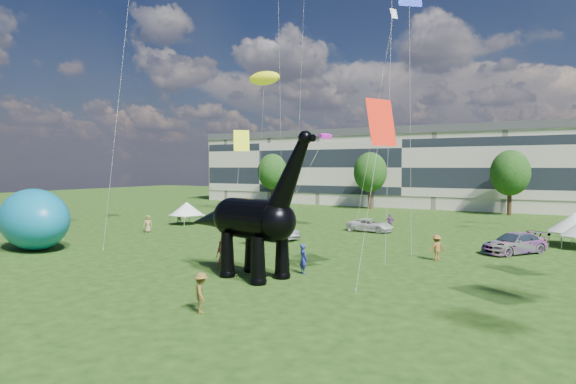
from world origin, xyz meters
The scene contains 15 objects.
ground centered at (0.00, 0.00, 0.00)m, with size 220.00×220.00×0.00m, color #16330C.
terrace_row centered at (-8.00, 62.00, 6.00)m, with size 78.00×11.00×12.00m, color beige.
tree_far_left centered at (-30.00, 53.00, 6.29)m, with size 5.20×5.20×9.44m.
tree_mid_left centered at (-12.00, 53.00, 6.29)m, with size 5.20×5.20×9.44m.
tree_mid_right centered at (8.00, 53.00, 6.29)m, with size 5.20×5.20×9.44m.
dinosaur_sculpture centered at (-2.18, 4.98, 3.36)m, with size 10.89×4.18×8.89m.
car_silver centered at (-18.49, 26.67, 0.71)m, with size 1.67×4.16×1.42m, color silver.
car_grey centered at (-8.33, 18.66, 0.73)m, with size 1.54×4.40×1.45m, color gray.
car_white centered at (-2.77, 27.71, 0.67)m, with size 2.21×4.79×1.33m, color silver.
car_dark centered at (11.12, 21.34, 0.80)m, with size 2.24×5.50×1.60m, color #595960.
gazebo_far centered at (15.17, 27.87, 1.95)m, with size 4.99×4.99×2.77m.
gazebo_left centered at (-23.22, 23.14, 1.82)m, with size 4.41×4.41×2.60m.
inflatable_teal centered at (-22.39, 4.26, 2.44)m, with size 7.82×4.89×4.89m, color #0C729B.
visitors centered at (-0.67, 14.53, 0.88)m, with size 47.80×39.03×1.86m.
kites centered at (-18.46, 38.23, 19.73)m, with size 56.80×45.62×29.82m.
Camera 1 is at (14.13, -18.86, 6.62)m, focal length 30.00 mm.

